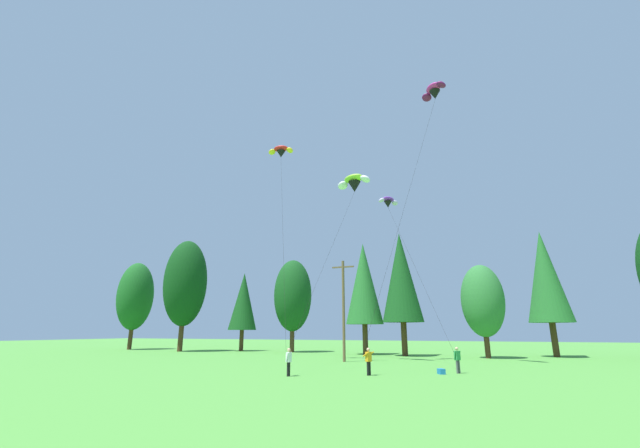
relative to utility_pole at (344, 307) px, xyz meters
name	(u,v)px	position (x,y,z in m)	size (l,w,h in m)	color
treeline_tree_a	(135,296)	(-38.11, 11.54, 3.07)	(5.37, 5.37, 13.23)	#472D19
treeline_tree_b	(185,283)	(-27.05, 9.70, 4.47)	(6.00, 6.00, 15.55)	#472D19
treeline_tree_c	(243,301)	(-19.98, 14.09, 1.98)	(4.03, 4.03, 11.05)	#472D19
treeline_tree_d	(293,295)	(-11.82, 13.64, 2.54)	(5.14, 5.14, 12.36)	#472D19
treeline_tree_e	(364,283)	(-1.26, 12.08, 3.59)	(4.59, 4.59, 13.61)	#472D19
treeline_tree_f	(401,277)	(3.67, 10.89, 4.01)	(4.74, 4.74, 14.29)	#472D19
treeline_tree_g	(483,301)	(12.40, 9.98, 0.94)	(4.42, 4.42, 9.72)	#472D19
treeline_tree_h	(545,276)	(19.32, 14.87, 3.83)	(4.68, 4.68, 14.00)	#472D19
utility_pole	(344,307)	(0.00, 0.00, 0.00)	(2.20, 0.26, 9.37)	brown
kite_flyer_near	(289,360)	(0.54, -12.86, -3.96)	(0.24, 0.57, 1.69)	black
kite_flyer_mid	(368,359)	(5.11, -10.57, -3.95)	(0.71, 0.73, 1.69)	black
kite_flyer_far	(457,358)	(10.36, -7.12, -3.96)	(0.49, 0.58, 1.69)	#4C4C51
parafoil_kite_high_red_yellow	(281,152)	(-6.25, -1.70, 16.42)	(8.04, 11.75, 20.90)	red
parafoil_kite_mid_magenta	(434,91)	(9.94, -1.47, 20.00)	(6.55, 10.45, 24.08)	#D12893
parafoil_kite_far_purple	(388,202)	(4.28, 2.22, 10.66)	(6.94, 10.41, 15.02)	purple
parafoil_kite_low_lime_white	(354,183)	(1.41, -0.32, 12.28)	(4.07, 13.68, 16.96)	#93D633
picnic_cooler	(441,371)	(9.33, -8.03, -4.77)	(0.52, 0.36, 0.34)	#1E70B7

